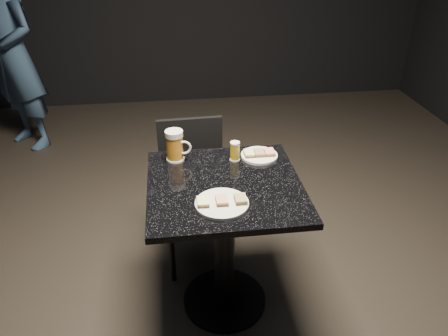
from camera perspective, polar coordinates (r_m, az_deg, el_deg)
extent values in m
plane|color=black|center=(2.47, 0.06, -16.95)|extent=(6.00, 6.00, 0.00)
cylinder|color=silver|center=(1.84, -0.28, -4.68)|extent=(0.23, 0.23, 0.01)
cylinder|color=white|center=(2.20, 4.61, 1.62)|extent=(0.18, 0.18, 0.01)
imported|color=navy|center=(4.10, -25.80, 13.13)|extent=(0.70, 0.68, 1.61)
cylinder|color=black|center=(2.46, 0.06, -16.75)|extent=(0.44, 0.44, 0.03)
cylinder|color=black|center=(2.21, 0.07, -10.36)|extent=(0.10, 0.10, 0.69)
cube|color=black|center=(1.99, 0.07, -2.40)|extent=(0.70, 0.70, 0.03)
cylinder|color=silver|center=(2.19, -6.35, 1.20)|extent=(0.09, 0.09, 0.01)
cylinder|color=orange|center=(2.16, -6.45, 2.71)|extent=(0.08, 0.08, 0.12)
cylinder|color=silver|center=(2.12, -6.56, 4.48)|extent=(0.09, 0.09, 0.03)
torus|color=white|center=(2.14, -5.25, 2.66)|extent=(0.07, 0.01, 0.07)
cylinder|color=silver|center=(2.17, 1.41, 1.15)|extent=(0.05, 0.05, 0.01)
cylinder|color=gold|center=(2.15, 1.43, 2.17)|extent=(0.05, 0.05, 0.08)
cylinder|color=white|center=(2.13, 1.44, 3.27)|extent=(0.05, 0.05, 0.01)
cube|color=black|center=(2.44, -3.79, -3.77)|extent=(0.38, 0.38, 0.04)
cylinder|color=black|center=(2.45, -6.81, -10.66)|extent=(0.03, 0.03, 0.43)
cylinder|color=black|center=(2.47, 0.41, -9.93)|extent=(0.03, 0.03, 0.43)
cylinder|color=black|center=(2.69, -7.27, -6.42)|extent=(0.03, 0.03, 0.43)
cylinder|color=black|center=(2.71, -0.75, -5.80)|extent=(0.03, 0.03, 0.43)
cube|color=black|center=(2.47, -4.40, 2.62)|extent=(0.36, 0.04, 0.36)
cube|color=#4C3521|center=(1.82, -2.77, -4.55)|extent=(0.05, 0.07, 0.01)
cube|color=#D1D184|center=(1.82, -2.78, -4.31)|extent=(0.05, 0.07, 0.01)
cube|color=#4C3521|center=(1.83, -0.29, -4.37)|extent=(0.05, 0.07, 0.01)
cube|color=tan|center=(1.83, -0.29, -4.13)|extent=(0.05, 0.07, 0.01)
cube|color=#4C3521|center=(1.84, 2.18, -4.19)|extent=(0.05, 0.07, 0.01)
cube|color=#8C7251|center=(1.84, 2.19, -3.94)|extent=(0.05, 0.07, 0.01)
cube|color=#4C3521|center=(2.19, 3.30, 1.81)|extent=(0.05, 0.07, 0.01)
cube|color=#D1D184|center=(2.18, 3.31, 2.03)|extent=(0.05, 0.07, 0.01)
cube|color=#4C3521|center=(2.20, 4.63, 1.89)|extent=(0.05, 0.07, 0.01)
cube|color=#8C7251|center=(2.19, 4.64, 2.11)|extent=(0.05, 0.07, 0.01)
cube|color=#4C3521|center=(2.21, 5.94, 1.97)|extent=(0.05, 0.07, 0.01)
cube|color=tan|center=(2.20, 5.96, 2.19)|extent=(0.05, 0.07, 0.01)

